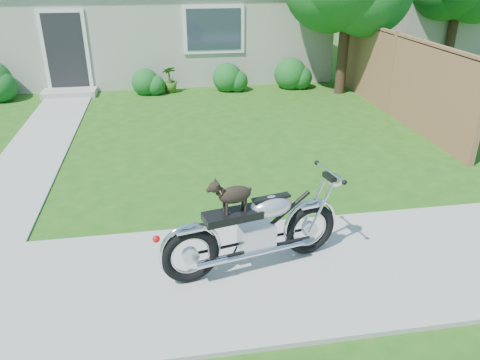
{
  "coord_description": "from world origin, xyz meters",
  "views": [
    {
      "loc": [
        0.99,
        -4.4,
        3.33
      ],
      "look_at": [
        1.89,
        1.0,
        0.75
      ],
      "focal_mm": 35.0,
      "sensor_mm": 36.0,
      "label": 1
    }
  ],
  "objects_px": {
    "potted_plant_right": "(170,79)",
    "motorcycle_with_dog": "(256,228)",
    "fence": "(393,74)",
    "house": "(125,1)"
  },
  "relations": [
    {
      "from": "potted_plant_right",
      "to": "motorcycle_with_dog",
      "type": "height_order",
      "value": "motorcycle_with_dog"
    },
    {
      "from": "fence",
      "to": "motorcycle_with_dog",
      "type": "relative_size",
      "value": 3.01
    },
    {
      "from": "motorcycle_with_dog",
      "to": "fence",
      "type": "bearing_deg",
      "value": 39.7
    },
    {
      "from": "house",
      "to": "potted_plant_right",
      "type": "height_order",
      "value": "house"
    },
    {
      "from": "house",
      "to": "fence",
      "type": "xyz_separation_m",
      "value": [
        6.3,
        -6.24,
        -1.22
      ]
    },
    {
      "from": "fence",
      "to": "potted_plant_right",
      "type": "distance_m",
      "value": 5.84
    },
    {
      "from": "potted_plant_right",
      "to": "motorcycle_with_dog",
      "type": "bearing_deg",
      "value": -85.09
    },
    {
      "from": "house",
      "to": "fence",
      "type": "bearing_deg",
      "value": -44.74
    },
    {
      "from": "house",
      "to": "potted_plant_right",
      "type": "bearing_deg",
      "value": -70.68
    },
    {
      "from": "house",
      "to": "motorcycle_with_dog",
      "type": "distance_m",
      "value": 12.14
    }
  ]
}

